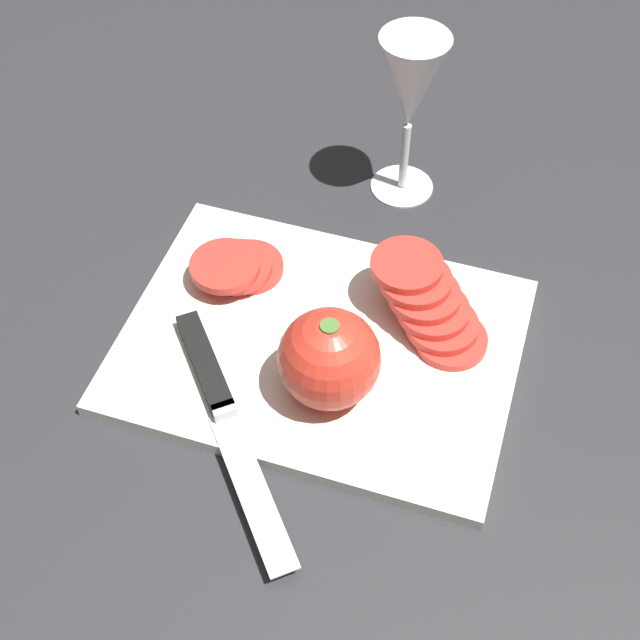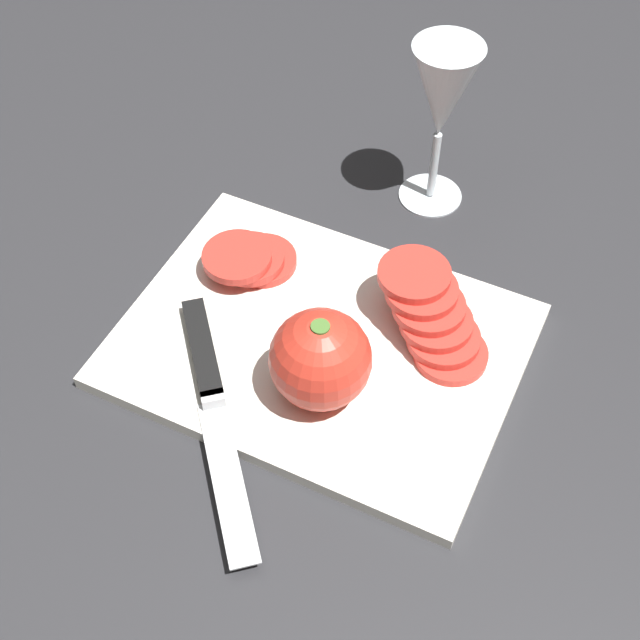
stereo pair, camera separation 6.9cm
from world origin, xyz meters
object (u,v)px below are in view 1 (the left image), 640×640
Objects in this scene: wine_glass at (411,89)px; tomato_slice_stack_near at (237,267)px; whole_tomato at (329,359)px; knife at (215,388)px; tomato_slice_stack_far at (429,302)px.

wine_glass is 2.10× the size of tomato_slice_stack_near.
tomato_slice_stack_near is at bearing -38.92° from whole_tomato.
tomato_slice_stack_near reaches higher than knife.
whole_tomato reaches higher than tomato_slice_stack_near.
knife is at bearing 19.75° from whole_tomato.
whole_tomato is 0.12m from tomato_slice_stack_far.
knife is 2.48× the size of tomato_slice_stack_near.
tomato_slice_stack_far is at bearing -121.93° from whole_tomato.
whole_tomato reaches higher than tomato_slice_stack_far.
wine_glass is at bearing -88.52° from whole_tomato.
wine_glass reaches higher than whole_tomato.
knife is at bearing 102.88° from tomato_slice_stack_near.
knife is at bearing 74.96° from wine_glass.
whole_tomato is 0.74× the size of tomato_slice_stack_far.
tomato_slice_stack_near is (0.12, -0.10, -0.03)m from whole_tomato.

